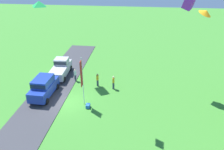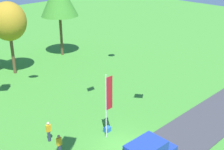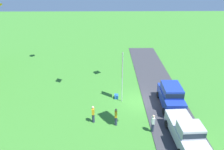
% 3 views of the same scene
% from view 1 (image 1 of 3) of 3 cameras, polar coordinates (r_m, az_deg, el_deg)
% --- Properties ---
extents(ground_plane, '(120.00, 120.00, 0.00)m').
position_cam_1_polar(ground_plane, '(24.82, -11.79, -6.85)').
color(ground_plane, '#3D842D').
extents(pavement_strip, '(36.00, 4.40, 0.06)m').
position_cam_1_polar(pavement_strip, '(25.64, -16.97, -6.27)').
color(pavement_strip, '#38383D').
rests_on(pavement_strip, ground).
extents(car_pickup_near_entrance, '(5.08, 2.22, 2.14)m').
position_cam_1_polar(car_pickup_near_entrance, '(30.18, -13.21, 1.86)').
color(car_pickup_near_entrance, '#B7B7BC').
rests_on(car_pickup_near_entrance, ground).
extents(car_suv_mid_row, '(4.64, 2.13, 2.28)m').
position_cam_1_polar(car_suv_mid_row, '(25.81, -17.42, -2.80)').
color(car_suv_mid_row, '#1E389E').
rests_on(car_suv_mid_row, ground).
extents(person_beside_suv, '(0.36, 0.24, 1.71)m').
position_cam_1_polar(person_beside_suv, '(26.89, -3.80, -1.25)').
color(person_beside_suv, '#2D334C').
rests_on(person_beside_suv, ground).
extents(person_watching_sky, '(0.36, 0.24, 1.71)m').
position_cam_1_polar(person_watching_sky, '(26.22, 0.38, -1.98)').
color(person_watching_sky, '#2D334C').
rests_on(person_watching_sky, ground).
extents(person_on_lawn, '(0.36, 0.24, 1.71)m').
position_cam_1_polar(person_on_lawn, '(28.40, -9.60, 0.05)').
color(person_on_lawn, '#2D334C').
rests_on(person_on_lawn, ground).
extents(flag_banner, '(0.71, 0.08, 5.48)m').
position_cam_1_polar(flag_banner, '(22.20, -7.90, -0.41)').
color(flag_banner, silver).
rests_on(flag_banner, ground).
extents(cooler_box, '(0.56, 0.40, 0.40)m').
position_cam_1_polar(cooler_box, '(23.44, -6.29, -8.04)').
color(cooler_box, blue).
rests_on(cooler_box, ground).
extents(kite_diamond_high_right, '(1.06, 1.04, 0.40)m').
position_cam_1_polar(kite_diamond_high_right, '(16.78, -18.49, 17.25)').
color(kite_diamond_high_right, green).
extents(kite_box_high_left, '(1.52, 1.40, 1.60)m').
position_cam_1_polar(kite_box_high_left, '(24.37, 19.46, 17.40)').
color(kite_box_high_left, purple).
extents(kite_delta_topmost, '(1.59, 1.60, 0.78)m').
position_cam_1_polar(kite_delta_topmost, '(20.73, 23.29, 14.86)').
color(kite_delta_topmost, orange).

